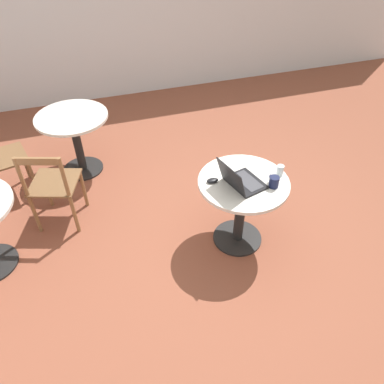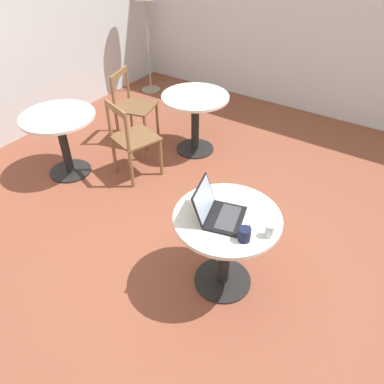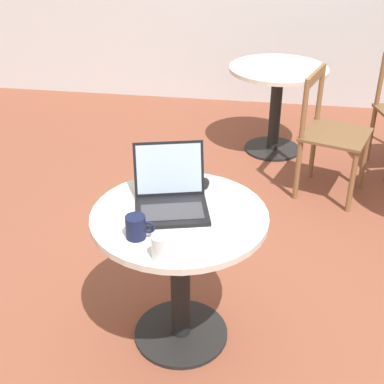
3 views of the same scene
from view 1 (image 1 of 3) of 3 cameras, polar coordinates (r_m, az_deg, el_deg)
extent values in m
plane|color=brown|center=(3.71, 3.68, -5.79)|extent=(16.00, 16.00, 0.00)
cylinder|color=black|center=(3.65, 6.90, -6.90)|extent=(0.46, 0.46, 0.02)
cylinder|color=black|center=(3.41, 7.35, -3.04)|extent=(0.09, 0.09, 0.66)
cylinder|color=silver|center=(3.18, 7.87, 1.46)|extent=(0.78, 0.78, 0.03)
cylinder|color=black|center=(4.63, -16.21, 3.47)|extent=(0.46, 0.46, 0.02)
cylinder|color=black|center=(4.44, -17.02, 6.97)|extent=(0.09, 0.09, 0.66)
cylinder|color=silver|center=(4.26, -17.92, 10.82)|extent=(0.78, 0.78, 0.03)
cylinder|color=brown|center=(4.59, -24.15, 4.28)|extent=(0.04, 0.04, 0.45)
cylinder|color=brown|center=(4.28, -22.99, 1.84)|extent=(0.04, 0.04, 0.45)
cube|color=brown|center=(4.30, -26.75, 4.69)|extent=(0.52, 0.52, 0.02)
cylinder|color=brown|center=(4.10, -21.21, 0.49)|extent=(0.04, 0.04, 0.45)
cylinder|color=brown|center=(3.97, -16.18, 0.47)|extent=(0.04, 0.04, 0.45)
cylinder|color=brown|center=(3.84, -22.79, -3.13)|extent=(0.04, 0.04, 0.45)
cylinder|color=brown|center=(3.71, -17.46, -3.27)|extent=(0.04, 0.04, 0.45)
cube|color=brown|center=(3.76, -20.20, 1.36)|extent=(0.54, 0.54, 0.02)
cylinder|color=brown|center=(3.57, -24.61, 2.10)|extent=(0.04, 0.04, 0.41)
cylinder|color=brown|center=(3.43, -18.93, 2.14)|extent=(0.04, 0.04, 0.41)
cube|color=brown|center=(3.40, -22.52, 4.35)|extent=(0.15, 0.39, 0.07)
cube|color=black|center=(3.14, 8.15, 1.44)|extent=(0.37, 0.32, 0.02)
cube|color=#38383D|center=(3.15, 8.45, 1.71)|extent=(0.29, 0.20, 0.00)
cube|color=black|center=(2.98, 5.99, 2.26)|extent=(0.32, 0.16, 0.23)
cube|color=#9EB2C6|center=(2.98, 6.07, 2.31)|extent=(0.30, 0.14, 0.21)
ellipsoid|color=black|center=(3.13, 3.14, 1.75)|extent=(0.06, 0.10, 0.03)
cylinder|color=#141938|center=(3.13, 12.39, 1.52)|extent=(0.08, 0.08, 0.10)
torus|color=#141938|center=(3.16, 11.96, 2.16)|extent=(0.05, 0.01, 0.05)
cylinder|color=silver|center=(3.26, 13.27, 3.21)|extent=(0.06, 0.06, 0.10)
camera|label=2|loc=(2.09, 63.15, 14.10)|focal=35.00mm
camera|label=3|loc=(4.07, 35.28, 23.74)|focal=50.00mm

